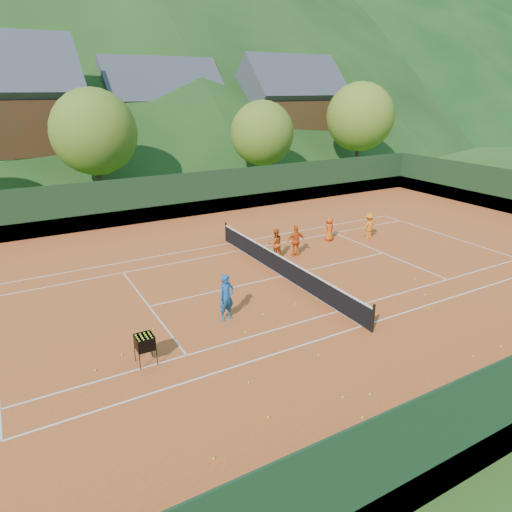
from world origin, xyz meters
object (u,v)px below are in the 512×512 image
student_d (369,226)px  ball_hopper (145,343)px  student_a (275,243)px  chalet_right (289,115)px  coach (226,297)px  tennis_net (283,266)px  student_c (329,229)px  chalet_mid (162,119)px  student_b (296,241)px

student_d → ball_hopper: 16.30m
student_a → chalet_right: 33.93m
student_a → ball_hopper: size_ratio=1.57×
coach → tennis_net: bearing=18.8°
student_c → chalet_mid: chalet_mid is taller
coach → ball_hopper: coach is taller
coach → student_a: 6.98m
student_c → student_d: (2.22, -0.85, 0.06)m
student_a → student_b: student_b is taller
student_b → chalet_mid: size_ratio=0.13×
student_c → ball_hopper: size_ratio=1.41×
student_c → chalet_mid: (0.82, 30.87, 4.27)m
coach → chalet_right: bearing=40.9°
student_c → tennis_net: student_c is taller
student_b → student_c: 3.31m
student_d → tennis_net: size_ratio=0.13×
student_c → chalet_right: 31.02m
student_b → chalet_right: 33.55m
coach → student_c: size_ratio=1.29×
student_c → chalet_mid: size_ratio=0.11×
ball_hopper → chalet_mid: 40.51m
ball_hopper → student_b: bearing=31.0°
chalet_right → student_d: bearing=-114.4°
tennis_net → chalet_mid: 34.81m
tennis_net → student_c: bearing=31.1°
ball_hopper → chalet_right: size_ratio=0.08×
chalet_mid → student_b: bearing=-97.0°
chalet_mid → chalet_right: (14.00, -4.00, 0.27)m
coach → student_b: bearing=23.3°
student_b → chalet_right: chalet_right is taller
coach → student_a: coach is taller
student_b → chalet_mid: 32.53m
student_b → coach: bearing=44.4°
student_d → tennis_net: student_d is taller
chalet_mid → student_d: bearing=-87.5°
student_a → student_c: student_a is taller
tennis_net → student_d: bearing=17.1°
student_a → tennis_net: bearing=73.0°
chalet_right → tennis_net: bearing=-123.7°
ball_hopper → chalet_mid: (13.69, 37.90, 4.22)m
student_c → chalet_right: bearing=-129.9°
student_b → student_a: bearing=-5.5°
chalet_right → ball_hopper: bearing=-129.2°
chalet_right → coach: bearing=-126.6°
student_a → tennis_net: (-0.99, -2.25, -0.29)m
student_d → chalet_right: (12.60, 27.72, 4.47)m
coach → student_d: bearing=10.0°
student_a → chalet_mid: bearing=-92.2°
student_b → tennis_net: (-2.08, -1.98, -0.32)m
student_d → tennis_net: 7.75m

